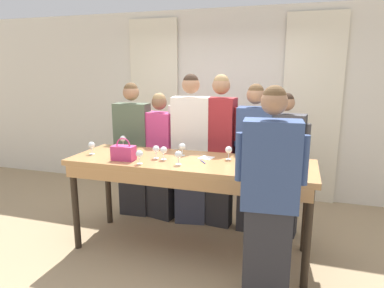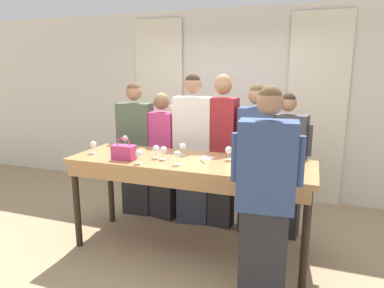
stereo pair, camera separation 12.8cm
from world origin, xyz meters
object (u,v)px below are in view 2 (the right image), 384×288
at_px(wine_glass_back_left, 263,149).
at_px(host_pouring, 265,202).
at_px(wine_glass_back_right, 183,147).
at_px(guest_olive_jacket, 136,148).
at_px(wine_glass_by_handbag, 156,149).
at_px(guest_navy_coat, 255,158).
at_px(wine_bottle, 269,164).
at_px(guest_pink_top, 163,156).
at_px(guest_cream_sweater, 193,150).
at_px(wine_glass_center_mid, 125,138).
at_px(wine_glass_near_host, 164,150).
at_px(guest_striped_shirt, 222,148).
at_px(wine_glass_front_left, 290,157).
at_px(guest_beige_cap, 285,166).
at_px(tasting_bar, 189,170).
at_px(wine_glass_center_left, 177,155).
at_px(wine_glass_by_bottle, 257,159).
at_px(wine_glass_front_right, 229,150).
at_px(wine_glass_front_mid, 139,154).
at_px(wine_glass_center_right, 93,145).
at_px(wine_glass_back_mid, 276,160).
at_px(handbag, 124,152).

xyz_separation_m(wine_glass_back_left, host_pouring, (0.17, -1.02, -0.18)).
distance_m(wine_glass_back_right, guest_olive_jacket, 1.04).
bearing_deg(wine_glass_by_handbag, guest_navy_coat, 38.59).
relative_size(wine_bottle, guest_pink_top, 0.21).
bearing_deg(guest_navy_coat, guest_cream_sweater, 180.00).
distance_m(wine_glass_center_mid, wine_glass_near_host, 0.80).
bearing_deg(guest_striped_shirt, wine_glass_front_left, -35.76).
distance_m(wine_bottle, guest_beige_cap, 1.06).
height_order(tasting_bar, wine_glass_back_left, wine_glass_back_left).
height_order(tasting_bar, wine_glass_center_mid, wine_glass_center_mid).
bearing_deg(guest_olive_jacket, wine_glass_near_host, -45.53).
bearing_deg(guest_pink_top, tasting_bar, -49.13).
xyz_separation_m(wine_glass_center_left, wine_glass_by_bottle, (0.75, 0.11, 0.00)).
bearing_deg(wine_glass_center_mid, wine_glass_by_handbag, -32.97).
relative_size(tasting_bar, wine_glass_front_right, 18.37).
height_order(wine_glass_front_mid, guest_navy_coat, guest_navy_coat).
xyz_separation_m(wine_glass_center_left, guest_navy_coat, (0.62, 0.89, -0.20)).
bearing_deg(wine_glass_near_host, wine_glass_front_mid, -126.51).
bearing_deg(wine_glass_center_right, tasting_bar, 3.07).
height_order(wine_glass_near_host, guest_pink_top, guest_pink_top).
xyz_separation_m(wine_glass_center_left, guest_pink_top, (-0.57, 0.89, -0.27)).
relative_size(wine_glass_back_left, guest_cream_sweater, 0.07).
xyz_separation_m(wine_glass_back_mid, wine_glass_by_bottle, (-0.17, -0.01, 0.00)).
xyz_separation_m(guest_pink_top, host_pouring, (1.48, -1.37, 0.09)).
height_order(wine_glass_front_left, guest_pink_top, guest_pink_top).
height_order(wine_glass_center_right, wine_glass_by_handbag, same).
bearing_deg(wine_glass_front_left, wine_glass_near_host, -172.61).
bearing_deg(guest_olive_jacket, guest_cream_sweater, 0.00).
relative_size(wine_glass_center_mid, guest_navy_coat, 0.08).
bearing_deg(handbag, guest_striped_shirt, 47.99).
xyz_separation_m(wine_glass_center_mid, guest_pink_top, (0.33, 0.35, -0.27)).
height_order(wine_glass_center_left, wine_glass_near_host, same).
bearing_deg(wine_glass_by_bottle, guest_striped_shirt, 124.77).
bearing_deg(wine_glass_center_mid, wine_glass_front_left, -7.24).
distance_m(wine_glass_front_right, wine_glass_center_mid, 1.34).
xyz_separation_m(tasting_bar, wine_glass_center_left, (-0.05, -0.18, 0.20)).
xyz_separation_m(guest_striped_shirt, guest_navy_coat, (0.40, -0.00, -0.09)).
height_order(wine_glass_near_host, guest_beige_cap, guest_beige_cap).
bearing_deg(guest_navy_coat, wine_glass_by_bottle, -80.02).
bearing_deg(tasting_bar, wine_glass_back_right, 127.26).
bearing_deg(wine_glass_back_right, guest_striped_shirt, 61.36).
xyz_separation_m(wine_bottle, wine_glass_back_right, (-0.97, 0.48, -0.03)).
xyz_separation_m(wine_bottle, wine_glass_center_left, (-0.89, 0.13, -0.03)).
bearing_deg(wine_glass_back_mid, wine_glass_back_right, 167.58).
bearing_deg(guest_olive_jacket, wine_glass_front_mid, -59.54).
distance_m(wine_glass_front_mid, guest_striped_shirt, 1.15).
xyz_separation_m(guest_cream_sweater, guest_beige_cap, (1.11, 0.00, -0.10)).
height_order(wine_glass_front_left, guest_olive_jacket, guest_olive_jacket).
xyz_separation_m(wine_glass_front_left, wine_glass_front_right, (-0.61, 0.05, 0.00)).
distance_m(wine_bottle, wine_glass_by_bottle, 0.28).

